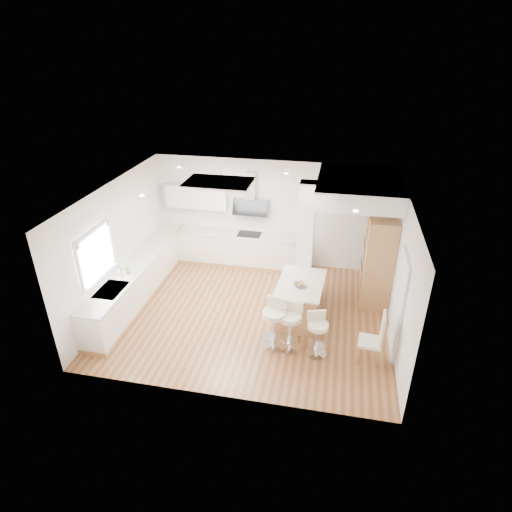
% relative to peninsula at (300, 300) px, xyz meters
% --- Properties ---
extents(ground, '(6.00, 6.00, 0.00)m').
position_rel_peninsula_xyz_m(ground, '(-1.07, -0.09, -0.44)').
color(ground, '#A0663B').
rests_on(ground, ground).
extents(ceiling, '(6.00, 5.00, 0.02)m').
position_rel_peninsula_xyz_m(ceiling, '(-1.07, -0.09, -0.44)').
color(ceiling, white).
rests_on(ceiling, ground).
extents(wall_back, '(6.00, 0.04, 2.80)m').
position_rel_peninsula_xyz_m(wall_back, '(-1.07, 2.41, 0.96)').
color(wall_back, white).
rests_on(wall_back, ground).
extents(wall_left, '(0.04, 5.00, 2.80)m').
position_rel_peninsula_xyz_m(wall_left, '(-4.07, -0.09, 0.96)').
color(wall_left, white).
rests_on(wall_left, ground).
extents(wall_right, '(0.04, 5.00, 2.80)m').
position_rel_peninsula_xyz_m(wall_right, '(1.93, -0.09, 0.96)').
color(wall_right, white).
rests_on(wall_right, ground).
extents(skylight, '(4.10, 2.10, 0.06)m').
position_rel_peninsula_xyz_m(skylight, '(-1.86, 0.51, 2.33)').
color(skylight, white).
rests_on(skylight, ground).
extents(window_left, '(0.06, 1.28, 1.07)m').
position_rel_peninsula_xyz_m(window_left, '(-4.02, -0.99, 1.25)').
color(window_left, silver).
rests_on(window_left, ground).
extents(doorway_right, '(0.05, 1.00, 2.10)m').
position_rel_peninsula_xyz_m(doorway_right, '(1.90, -0.69, 0.56)').
color(doorway_right, '#413A33').
rests_on(doorway_right, ground).
extents(counter_left, '(0.63, 4.50, 1.35)m').
position_rel_peninsula_xyz_m(counter_left, '(-3.77, 0.14, 0.02)').
color(counter_left, tan).
rests_on(counter_left, ground).
extents(counter_back, '(3.62, 0.63, 2.50)m').
position_rel_peninsula_xyz_m(counter_back, '(-1.98, 2.13, 0.26)').
color(counter_back, tan).
rests_on(counter_back, ground).
extents(pillar, '(0.35, 0.35, 2.80)m').
position_rel_peninsula_xyz_m(pillar, '(-0.02, 0.86, 0.96)').
color(pillar, white).
rests_on(pillar, ground).
extents(soffit, '(1.78, 2.20, 0.40)m').
position_rel_peninsula_xyz_m(soffit, '(1.03, 1.31, 2.16)').
color(soffit, white).
rests_on(soffit, ground).
extents(oven_column, '(0.63, 1.21, 2.10)m').
position_rel_peninsula_xyz_m(oven_column, '(1.61, 1.14, 0.61)').
color(oven_column, tan).
rests_on(oven_column, ground).
extents(peninsula, '(1.03, 1.48, 0.94)m').
position_rel_peninsula_xyz_m(peninsula, '(0.00, 0.00, 0.00)').
color(peninsula, tan).
rests_on(peninsula, ground).
extents(bar_stool_a, '(0.54, 0.54, 1.05)m').
position_rel_peninsula_xyz_m(bar_stool_a, '(-0.39, -1.08, 0.15)').
color(bar_stool_a, silver).
rests_on(bar_stool_a, ground).
extents(bar_stool_b, '(0.51, 0.51, 1.00)m').
position_rel_peninsula_xyz_m(bar_stool_b, '(-0.07, -1.08, 0.12)').
color(bar_stool_b, silver).
rests_on(bar_stool_b, ground).
extents(bar_stool_c, '(0.52, 0.52, 0.92)m').
position_rel_peninsula_xyz_m(bar_stool_c, '(0.46, -1.16, 0.08)').
color(bar_stool_c, silver).
rests_on(bar_stool_c, ground).
extents(dining_chair, '(0.45, 0.45, 1.09)m').
position_rel_peninsula_xyz_m(dining_chair, '(1.53, -1.17, 0.14)').
color(dining_chair, '#F0E7C3').
rests_on(dining_chair, ground).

